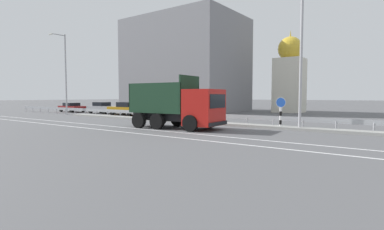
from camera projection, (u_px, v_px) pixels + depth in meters
name	position (u px, v px, depth m)	size (l,w,h in m)	color
ground_plane	(195.00, 125.00, 22.45)	(320.00, 320.00, 0.00)	#565659
lane_strip_0	(157.00, 131.00, 19.07)	(64.24, 0.16, 0.01)	silver
lane_strip_1	(136.00, 133.00, 17.62)	(64.24, 0.16, 0.01)	silver
median_island	(206.00, 123.00, 23.65)	(35.33, 1.10, 0.18)	gray
median_guardrail	(212.00, 116.00, 24.33)	(64.24, 0.09, 0.78)	#9EA0A5
dump_truck	(186.00, 109.00, 19.98)	(6.70, 3.16, 3.55)	red
median_road_sign	(281.00, 113.00, 20.06)	(0.67, 0.16, 2.11)	white
street_lamp_0	(65.00, 71.00, 35.20)	(0.70, 1.88, 9.42)	#ADADB2
street_lamp_1	(301.00, 39.00, 18.84)	(0.71, 2.39, 10.59)	#ADADB2
parked_car_0	(72.00, 107.00, 41.38)	(4.66, 2.15, 1.28)	maroon
parked_car_1	(102.00, 108.00, 37.98)	(4.21, 1.99, 1.44)	#A3A3A8
parked_car_2	(127.00, 109.00, 34.47)	(4.84, 1.98, 1.51)	#B27A14
parked_car_3	(164.00, 110.00, 30.86)	(4.25, 1.88, 1.50)	maroon
background_building_0	(185.00, 66.00, 44.61)	(16.22, 11.82, 13.47)	gray
church_tower	(290.00, 76.00, 40.33)	(3.60, 3.60, 11.05)	silver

